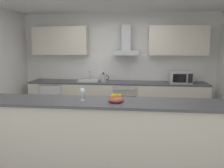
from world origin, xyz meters
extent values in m
cube|color=slate|center=(0.00, 0.00, -0.01)|extent=(5.96, 4.89, 0.02)
cube|color=white|center=(0.00, 2.00, 1.30)|extent=(5.96, 0.12, 2.60)
cube|color=white|center=(0.00, 1.93, 1.23)|extent=(4.22, 0.02, 0.66)
cube|color=beige|center=(0.00, 1.62, 0.43)|extent=(4.37, 0.60, 0.86)
cube|color=#4C4C51|center=(0.00, 1.62, 0.88)|extent=(4.37, 0.60, 0.04)
cube|color=beige|center=(0.02, -0.76, 0.49)|extent=(3.54, 0.52, 0.97)
cube|color=#4C4C51|center=(0.02, -0.76, 0.99)|extent=(3.64, 0.64, 0.04)
cube|color=beige|center=(-1.46, 1.77, 1.91)|extent=(1.40, 0.32, 0.70)
cube|color=beige|center=(1.46, 1.77, 1.91)|extent=(1.40, 0.32, 0.70)
cube|color=slate|center=(0.22, 1.60, 0.46)|extent=(0.60, 0.56, 0.80)
cube|color=black|center=(0.22, 1.31, 0.40)|extent=(0.50, 0.02, 0.48)
cube|color=#B7BABC|center=(0.22, 1.31, 0.80)|extent=(0.54, 0.02, 0.09)
cylinder|color=#B7BABC|center=(0.22, 1.28, 0.64)|extent=(0.49, 0.02, 0.02)
cube|color=white|center=(-1.62, 1.60, 0.42)|extent=(0.58, 0.56, 0.85)
cube|color=silver|center=(-1.62, 1.31, 0.43)|extent=(0.55, 0.02, 0.80)
cylinder|color=#B7BABC|center=(-1.40, 1.29, 0.47)|extent=(0.02, 0.02, 0.38)
cube|color=#B7BABC|center=(1.53, 1.57, 1.05)|extent=(0.50, 0.36, 0.30)
cube|color=black|center=(1.47, 1.38, 1.05)|extent=(0.30, 0.02, 0.19)
cube|color=black|center=(1.71, 1.38, 1.05)|extent=(0.10, 0.01, 0.21)
cube|color=silver|center=(-0.70, 1.60, 0.92)|extent=(0.50, 0.40, 0.04)
cylinder|color=#B7BABC|center=(-0.70, 1.73, 1.03)|extent=(0.03, 0.03, 0.26)
cylinder|color=#B7BABC|center=(-0.70, 1.65, 1.15)|extent=(0.03, 0.16, 0.03)
cylinder|color=#B7BABC|center=(-0.33, 1.56, 1.00)|extent=(0.15, 0.15, 0.20)
sphere|color=black|center=(-0.33, 1.56, 1.11)|extent=(0.06, 0.06, 0.06)
cone|color=#B7BABC|center=(-0.43, 1.56, 1.04)|extent=(0.09, 0.04, 0.07)
torus|color=black|center=(-0.24, 1.56, 1.01)|extent=(0.11, 0.02, 0.11)
cube|color=#B7BABC|center=(0.22, 1.70, 1.62)|extent=(0.62, 0.45, 0.12)
cube|color=#B7BABC|center=(0.22, 1.75, 1.98)|extent=(0.22, 0.22, 0.60)
cylinder|color=silver|center=(-0.29, -0.76, 1.02)|extent=(0.07, 0.07, 0.01)
cylinder|color=silver|center=(-0.29, -0.76, 1.06)|extent=(0.01, 0.01, 0.09)
ellipsoid|color=silver|center=(-0.29, -0.76, 1.14)|extent=(0.08, 0.08, 0.10)
ellipsoid|color=#B24C47|center=(0.19, -0.80, 1.05)|extent=(0.22, 0.22, 0.09)
sphere|color=orange|center=(0.15, -0.82, 1.10)|extent=(0.08, 0.08, 0.08)
sphere|color=orange|center=(0.24, -0.77, 1.09)|extent=(0.06, 0.06, 0.06)
sphere|color=#66B233|center=(0.19, -0.80, 1.09)|extent=(0.07, 0.07, 0.07)
camera|label=1|loc=(0.46, -3.72, 1.77)|focal=34.99mm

